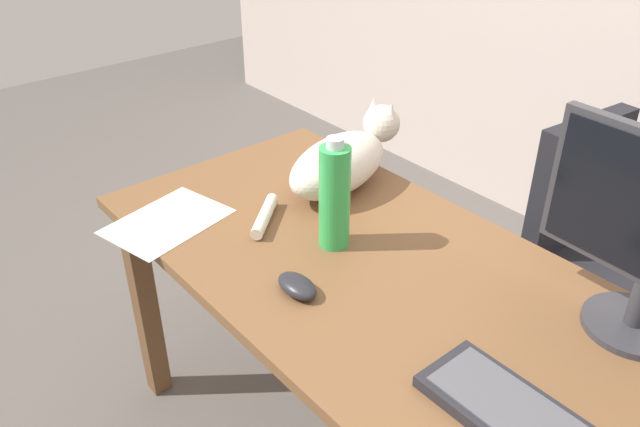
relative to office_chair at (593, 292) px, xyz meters
The scene contains 6 objects.
desk 0.79m from the office_chair, 96.87° to the right, with size 1.66×0.73×0.72m.
office_chair is the anchor object (origin of this frame).
cat 0.88m from the office_chair, 134.40° to the right, with size 0.25×0.60×0.20m.
computer_mouse 1.04m from the office_chair, 104.09° to the right, with size 0.11×0.06×0.04m, color #232328.
paper_sheet 1.28m from the office_chair, 123.58° to the right, with size 0.21×0.30×0.00m, color white.
water_bottle 0.95m from the office_chair, 113.54° to the right, with size 0.07×0.07×0.28m.
Camera 1 is at (0.74, -0.87, 1.61)m, focal length 36.01 mm.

